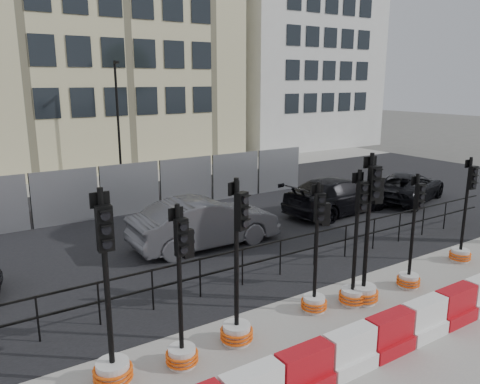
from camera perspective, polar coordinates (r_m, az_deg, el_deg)
ground at (r=11.85m, az=8.54°, el=-11.97°), size 120.00×120.00×0.00m
sidewalk_near at (r=10.09m, az=20.44°, el=-17.47°), size 40.00×6.00×0.02m
road at (r=17.32m, az=-7.00°, el=-3.58°), size 40.00×14.00×0.03m
sidewalk_far at (r=25.49m, az=-16.02°, el=1.48°), size 40.00×4.00×0.02m
building_cream at (r=31.54m, az=-16.94°, el=20.06°), size 15.00×10.06×18.00m
building_white at (r=38.60m, az=6.12°, el=17.73°), size 12.00×9.06×16.00m
kerb_railing at (r=12.43m, az=4.96°, el=-7.19°), size 18.00×0.04×1.00m
heras_fencing at (r=19.37m, az=-11.93°, el=0.18°), size 14.33×1.72×2.00m
lamp_post_far at (r=24.24m, az=-14.64°, el=8.66°), size 0.12×0.56×6.00m
barrier_row at (r=10.02m, az=19.67°, el=-15.31°), size 14.65×0.50×0.80m
traffic_signal_a at (r=8.52m, az=-15.41°, el=-17.73°), size 0.68×0.68×3.45m
traffic_signal_b at (r=8.75m, az=-7.08°, el=-16.32°), size 0.60×0.60×3.05m
traffic_signal_c at (r=9.37m, az=-0.35°, el=-14.33°), size 0.66×0.66×3.34m
traffic_signal_d at (r=10.66m, az=9.18°, el=-10.79°), size 0.59×0.59×2.98m
traffic_signal_e at (r=11.16m, az=13.70°, el=-10.18°), size 0.63×0.63×3.19m
traffic_signal_f at (r=11.24m, az=15.06°, el=-9.07°), size 0.70×0.70×3.53m
traffic_signal_g at (r=12.45m, az=20.03°, el=-8.37°), size 0.57×0.57×2.91m
traffic_signal_h at (r=14.75m, az=25.44°, el=-5.40°), size 0.60×0.60×3.02m
car_b at (r=14.56m, az=-4.29°, el=-3.73°), size 1.85×4.74×1.54m
car_c at (r=18.56m, az=11.82°, el=-0.42°), size 2.78×5.18×1.41m
car_d at (r=21.30m, az=19.75°, el=0.60°), size 4.56×5.60×1.23m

